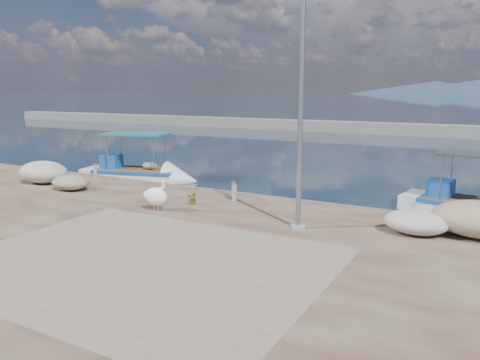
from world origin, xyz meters
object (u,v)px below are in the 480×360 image
object	(u,v)px
pelican	(157,196)
lamp_post	(301,119)
boat_left	(137,176)
boat_right	(477,210)
bollard_near	(234,190)

from	to	relation	value
pelican	lamp_post	distance (m)	5.79
pelican	boat_left	bearing A→B (deg)	130.12
boat_right	bollard_near	distance (m)	9.17
boat_right	lamp_post	world-z (taller)	lamp_post
boat_left	lamp_post	xyz separation A→B (m)	(11.37, -5.58, 3.58)
boat_right	pelican	bearing A→B (deg)	-135.67
boat_left	bollard_near	world-z (taller)	boat_left
bollard_near	pelican	bearing A→B (deg)	-120.67
bollard_near	boat_right	bearing A→B (deg)	27.27
pelican	bollard_near	xyz separation A→B (m)	(1.58, 2.66, -0.13)
boat_right	lamp_post	distance (m)	8.64
boat_left	bollard_near	distance (m)	8.62
pelican	lamp_post	world-z (taller)	lamp_post
lamp_post	bollard_near	xyz separation A→B (m)	(-3.49, 2.16, -2.89)
boat_left	bollard_near	xyz separation A→B (m)	(7.88, -3.42, 0.69)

